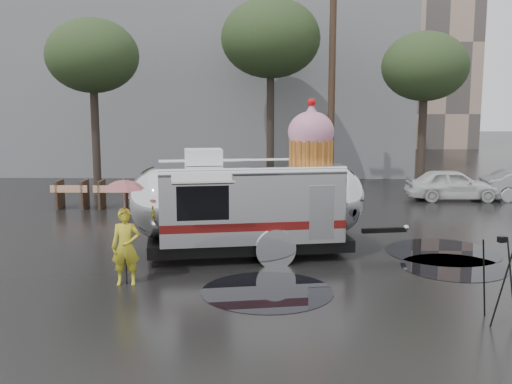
{
  "coord_description": "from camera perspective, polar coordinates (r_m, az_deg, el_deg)",
  "views": [
    {
      "loc": [
        -0.11,
        -10.86,
        3.9
      ],
      "look_at": [
        -0.4,
        3.78,
        1.59
      ],
      "focal_mm": 42.0,
      "sensor_mm": 36.0,
      "label": 1
    }
  ],
  "objects": [
    {
      "name": "airstream_trailer",
      "position": [
        14.86,
        -0.42,
        -0.74
      ],
      "size": [
        7.28,
        3.55,
        3.96
      ],
      "rotation": [
        0.0,
        0.0,
        0.17
      ],
      "color": "silver",
      "rests_on": "ground"
    },
    {
      "name": "puddles",
      "position": [
        12.77,
        -1.12,
        -8.77
      ],
      "size": [
        14.33,
        8.29,
        0.01
      ],
      "color": "black",
      "rests_on": "ground"
    },
    {
      "name": "tripod",
      "position": [
        11.29,
        22.2,
        -6.98
      ],
      "size": [
        0.63,
        0.6,
        1.55
      ],
      "rotation": [
        0.0,
        0.0,
        0.36
      ],
      "color": "black",
      "rests_on": "ground"
    },
    {
      "name": "tree_left",
      "position": [
        24.88,
        -15.32,
        12.32
      ],
      "size": [
        3.64,
        3.64,
        6.95
      ],
      "color": "#382D26",
      "rests_on": "ground"
    },
    {
      "name": "umbrella_pink",
      "position": [
        12.64,
        -12.47,
        -0.32
      ],
      "size": [
        1.04,
        1.04,
        2.26
      ],
      "color": "pink",
      "rests_on": "ground"
    },
    {
      "name": "tree_mid",
      "position": [
        25.97,
        1.4,
        14.37
      ],
      "size": [
        4.2,
        4.2,
        8.03
      ],
      "color": "#382D26",
      "rests_on": "ground"
    },
    {
      "name": "tree_right",
      "position": [
        24.65,
        15.79,
        11.34
      ],
      "size": [
        3.36,
        3.36,
        6.42
      ],
      "color": "#382D26",
      "rests_on": "ground"
    },
    {
      "name": "person_left",
      "position": [
        12.85,
        -12.3,
        -5.11
      ],
      "size": [
        0.61,
        0.43,
        1.63
      ],
      "primitive_type": "imported",
      "rotation": [
        0.0,
        0.0,
        0.07
      ],
      "color": "gold",
      "rests_on": "ground"
    },
    {
      "name": "grey_building",
      "position": [
        35.17,
        -5.37,
        13.18
      ],
      "size": [
        22.0,
        12.0,
        13.0
      ],
      "primitive_type": "cube",
      "color": "slate",
      "rests_on": "ground"
    },
    {
      "name": "utility_pole",
      "position": [
        25.0,
        7.24,
        10.56
      ],
      "size": [
        1.6,
        0.28,
        9.0
      ],
      "color": "#473323",
      "rests_on": "ground"
    },
    {
      "name": "barricade_row",
      "position": [
        21.78,
        -13.35,
        -0.18
      ],
      "size": [
        4.3,
        0.8,
        1.0
      ],
      "color": "#473323",
      "rests_on": "ground"
    },
    {
      "name": "ground",
      "position": [
        11.54,
        1.63,
        -10.77
      ],
      "size": [
        120.0,
        120.0,
        0.0
      ],
      "primitive_type": "plane",
      "color": "black",
      "rests_on": "ground"
    }
  ]
}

